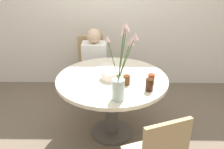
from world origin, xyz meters
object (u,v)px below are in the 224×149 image
Objects in this scene: birthday_cake at (111,74)px; drink_glass_1 at (151,79)px; person_guest at (95,68)px; drink_glass_0 at (149,85)px; drink_glass_2 at (127,80)px; side_plate at (107,67)px; chair_left_flank at (92,63)px; flower_vase at (120,76)px.

drink_glass_1 is (0.42, -0.14, 0.01)m from birthday_cake.
person_guest reaches higher than birthday_cake.
drink_glass_0 reaches higher than drink_glass_2.
drink_glass_0 is 0.26m from drink_glass_2.
birthday_cake is at bearing -73.46° from person_guest.
drink_glass_0 is (0.38, -0.27, 0.02)m from birthday_cake.
drink_glass_2 is at bearing 149.13° from drink_glass_0.
chair_left_flank is at bearing 108.92° from side_plate.
person_guest is at bearing 109.38° from side_plate.
drink_glass_2 is at bearing -41.45° from birthday_cake.
drink_glass_0 is at bearing -104.83° from drink_glass_1.
person_guest reaches higher than chair_left_flank.
flower_vase is 0.37m from drink_glass_2.
drink_glass_0 reaches higher than drink_glass_1.
birthday_cake is at bearing -90.64° from chair_left_flank.
flower_vase is 5.75× the size of drink_glass_0.
drink_glass_0 is (0.68, -1.27, 0.29)m from chair_left_flank.
drink_glass_0 is 1.12× the size of drink_glass_1.
person_guest reaches higher than side_plate.
side_plate is 0.50m from drink_glass_2.
drink_glass_0 is 0.14m from drink_glass_1.
drink_glass_1 is 1.22m from person_guest.
side_plate is at bearing -88.38° from chair_left_flank.
birthday_cake is 0.22× the size of person_guest.
chair_left_flank is 1.37m from drink_glass_1.
chair_left_flank is 4.27× the size of side_plate.
drink_glass_2 is at bearing -85.33° from chair_left_flank.
drink_glass_0 is 1.26× the size of drink_glass_2.
drink_glass_1 is at bearing -74.99° from chair_left_flank.
drink_glass_1 is (0.72, -1.13, 0.28)m from chair_left_flank.
person_guest is at bearing 119.47° from drink_glass_0.
birthday_cake is 0.44m from drink_glass_1.
flower_vase is at bearing -79.01° from birthday_cake.
drink_glass_2 is (0.22, -0.45, 0.05)m from side_plate.
chair_left_flank is at bearing 118.14° from drink_glass_0.
flower_vase is 1.42m from person_guest.
chair_left_flank is at bearing 106.66° from birthday_cake.
birthday_cake is at bearing 161.99° from drink_glass_1.
side_plate is (-0.15, 0.76, -0.24)m from flower_vase.
person_guest is (-0.41, 0.99, -0.29)m from drink_glass_2.
person_guest is (0.05, -0.15, -0.02)m from chair_left_flank.
drink_glass_0 is at bearing 30.81° from flower_vase.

